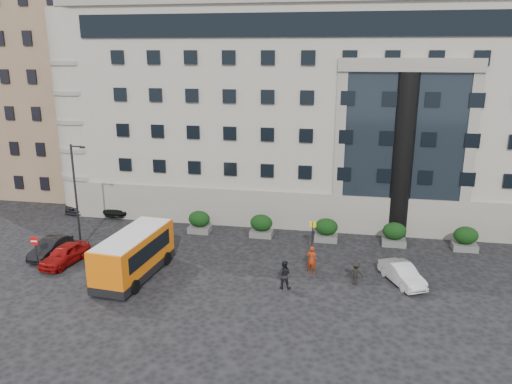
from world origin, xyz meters
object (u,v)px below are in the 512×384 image
(hedge_e, at_px, (466,238))
(pedestrian_c, at_px, (356,273))
(bus_stop_sign, at_px, (312,232))
(parked_car_c, at_px, (86,201))
(hedge_b, at_px, (261,226))
(no_entry_sign, at_px, (35,246))
(hedge_d, at_px, (394,234))
(parked_car_a, at_px, (65,254))
(white_taxi, at_px, (402,274))
(hedge_c, at_px, (326,230))
(pedestrian_a, at_px, (312,260))
(minibus, at_px, (134,253))
(parked_car_b, at_px, (51,248))
(street_lamp, at_px, (76,192))
(parked_car_d, at_px, (124,204))
(pedestrian_b, at_px, (284,275))
(hedge_a, at_px, (199,222))

(hedge_e, distance_m, pedestrian_c, 10.99)
(bus_stop_sign, height_order, parked_car_c, bus_stop_sign)
(hedge_b, bearing_deg, hedge_e, 0.00)
(no_entry_sign, bearing_deg, pedestrian_c, 3.92)
(hedge_b, bearing_deg, hedge_d, 0.00)
(hedge_e, bearing_deg, no_entry_sign, -163.48)
(parked_car_a, distance_m, white_taxi, 23.13)
(hedge_b, height_order, hedge_c, same)
(pedestrian_a, bearing_deg, hedge_b, -43.77)
(no_entry_sign, distance_m, minibus, 7.18)
(parked_car_c, height_order, pedestrian_c, pedestrian_c)
(hedge_c, height_order, parked_car_b, hedge_c)
(street_lamp, relative_size, minibus, 1.09)
(parked_car_d, xyz_separation_m, pedestrian_c, (21.16, -11.44, 0.04))
(hedge_d, xyz_separation_m, parked_car_c, (-28.02, 4.20, -0.22))
(hedge_e, height_order, parked_car_d, hedge_e)
(parked_car_a, xyz_separation_m, pedestrian_b, (15.68, -0.93, 0.23))
(white_taxi, bearing_deg, hedge_b, 121.22)
(bus_stop_sign, xyz_separation_m, parked_car_c, (-21.92, 7.00, -1.02))
(parked_car_a, distance_m, pedestrian_b, 15.71)
(hedge_a, height_order, hedge_d, same)
(hedge_e, bearing_deg, hedge_b, 180.00)
(white_taxi, bearing_deg, pedestrian_a, 149.78)
(parked_car_c, xyz_separation_m, pedestrian_b, (20.60, -12.95, 0.22))
(hedge_a, relative_size, hedge_d, 1.00)
(parked_car_b, height_order, pedestrian_a, pedestrian_a)
(hedge_c, distance_m, white_taxi, 8.44)
(pedestrian_b, bearing_deg, bus_stop_sign, -103.06)
(hedge_c, relative_size, parked_car_a, 0.45)
(hedge_c, bearing_deg, parked_car_c, 169.57)
(hedge_b, height_order, hedge_d, same)
(hedge_a, relative_size, parked_car_d, 0.35)
(no_entry_sign, bearing_deg, pedestrian_b, 0.30)
(hedge_a, xyz_separation_m, bus_stop_sign, (9.50, -2.80, 0.80))
(minibus, relative_size, pedestrian_b, 3.94)
(hedge_b, relative_size, pedestrian_a, 0.94)
(parked_car_b, xyz_separation_m, parked_car_d, (0.76, 10.84, 0.09))
(hedge_a, distance_m, no_entry_sign, 12.64)
(hedge_b, height_order, hedge_e, same)
(no_entry_sign, distance_m, pedestrian_a, 18.92)
(hedge_e, distance_m, parked_car_a, 29.36)
(minibus, bearing_deg, parked_car_b, 169.78)
(hedge_a, distance_m, hedge_e, 20.80)
(parked_car_d, bearing_deg, street_lamp, -88.40)
(no_entry_sign, relative_size, white_taxi, 0.59)
(hedge_e, height_order, pedestrian_a, pedestrian_a)
(parked_car_a, bearing_deg, parked_car_b, 157.89)
(hedge_c, height_order, parked_car_c, hedge_c)
(minibus, height_order, parked_car_c, minibus)
(hedge_a, height_order, street_lamp, street_lamp)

